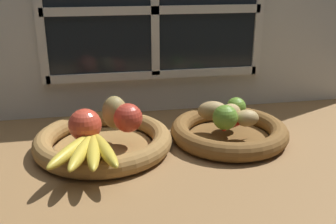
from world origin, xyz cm
name	(u,v)px	position (x,y,z in cm)	size (l,w,h in cm)	color
ground_plane	(174,154)	(0.00, 0.00, -1.50)	(140.00, 90.00, 3.00)	olive
back_wall	(154,20)	(0.00, 29.77, 27.88)	(140.00, 4.60, 55.00)	silver
fruit_bowl_left	(103,141)	(-17.02, 3.01, 2.20)	(33.81, 33.81, 4.75)	olive
fruit_bowl_right	(229,132)	(15.32, 3.01, 2.20)	(30.41, 30.41, 4.75)	brown
apple_red_front	(85,125)	(-20.97, -1.35, 8.53)	(7.57, 7.57, 7.57)	#CC422D
apple_red_right	(128,118)	(-10.86, 2.01, 8.29)	(7.08, 7.08, 7.08)	#B73828
pear_brown	(115,112)	(-13.83, 4.83, 8.88)	(6.26, 6.13, 8.27)	olive
banana_bunch_front	(88,150)	(-20.37, -9.58, 6.17)	(15.78, 19.12, 2.84)	gold
potato_oblong	(213,111)	(11.57, 5.93, 7.25)	(7.82, 4.88, 5.00)	#A38451
potato_large	(230,113)	(15.32, 3.01, 7.26)	(6.14, 4.62, 5.03)	tan
potato_small	(247,119)	(18.65, -0.33, 6.87)	(6.22, 4.56, 4.24)	tan
lime_near	(225,117)	(12.62, -1.04, 7.86)	(6.22, 6.22, 6.22)	olive
lime_far	(236,107)	(18.46, 7.05, 7.38)	(5.27, 5.27, 5.27)	olive
chili_pepper	(242,122)	(17.45, 0.10, 5.85)	(2.21, 2.21, 11.96)	red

